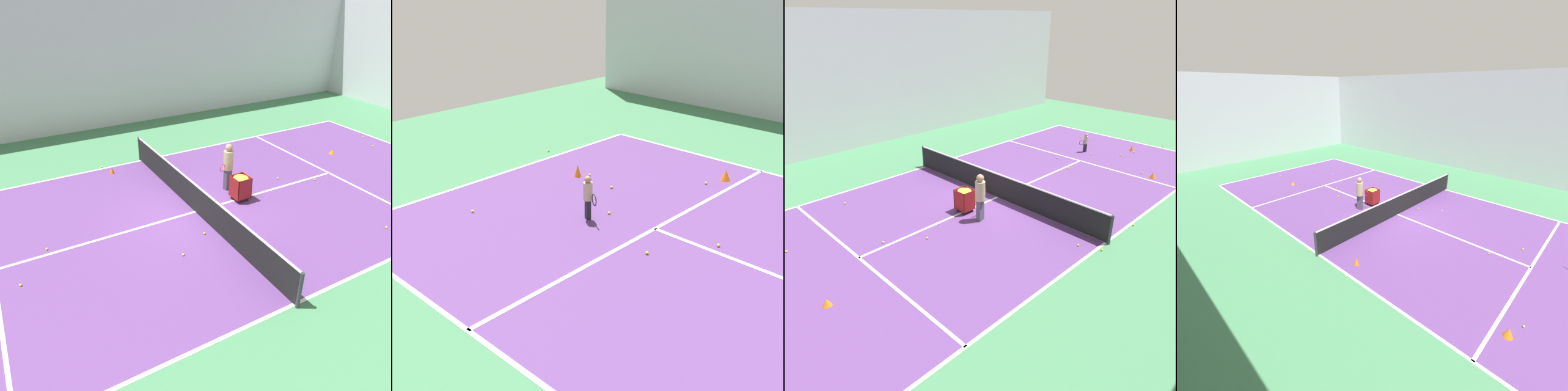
# 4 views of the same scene
# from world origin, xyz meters

# --- Properties ---
(ground_plane) EXTENTS (37.86, 37.86, 0.00)m
(ground_plane) POSITION_xyz_m (0.00, 0.00, 0.00)
(ground_plane) COLOR #3D754C
(court_playing_area) EXTENTS (10.07, 23.33, 0.00)m
(court_playing_area) POSITION_xyz_m (0.00, 0.00, 0.00)
(court_playing_area) COLOR #563370
(court_playing_area) RESTS_ON ground
(line_baseline_far) EXTENTS (10.07, 0.10, 0.00)m
(line_baseline_far) POSITION_xyz_m (0.00, 11.67, 0.01)
(line_baseline_far) COLOR white
(line_baseline_far) RESTS_ON ground
(line_sideline_left) EXTENTS (0.10, 23.33, 0.00)m
(line_sideline_left) POSITION_xyz_m (-5.03, 0.00, 0.01)
(line_sideline_left) COLOR white
(line_sideline_left) RESTS_ON ground
(line_sideline_right) EXTENTS (0.10, 23.33, 0.00)m
(line_sideline_right) POSITION_xyz_m (5.03, 0.00, 0.01)
(line_sideline_right) COLOR white
(line_sideline_right) RESTS_ON ground
(line_service_near) EXTENTS (10.07, 0.10, 0.00)m
(line_service_near) POSITION_xyz_m (0.00, -6.42, 0.01)
(line_service_near) COLOR white
(line_service_near) RESTS_ON ground
(line_service_far) EXTENTS (10.07, 0.10, 0.00)m
(line_service_far) POSITION_xyz_m (0.00, 6.42, 0.01)
(line_service_far) COLOR white
(line_service_far) RESTS_ON ground
(line_centre_service) EXTENTS (0.10, 12.83, 0.00)m
(line_centre_service) POSITION_xyz_m (0.00, 0.00, 0.01)
(line_centre_service) COLOR white
(line_centre_service) RESTS_ON ground
(hall_enclosure_right) EXTENTS (0.15, 34.16, 7.34)m
(hall_enclosure_right) POSITION_xyz_m (10.37, 0.00, 3.67)
(hall_enclosure_right) COLOR silver
(hall_enclosure_right) RESTS_ON ground
(hall_enclosure_far) EXTENTS (20.60, 0.15, 7.34)m
(hall_enclosure_far) POSITION_xyz_m (0.00, 17.01, 3.67)
(hall_enclosure_far) COLOR silver
(hall_enclosure_far) RESTS_ON ground
(tennis_net) EXTENTS (10.37, 0.10, 1.08)m
(tennis_net) POSITION_xyz_m (0.00, 0.00, 0.56)
(tennis_net) COLOR #2D2D33
(tennis_net) RESTS_ON ground
(coach_at_net) EXTENTS (0.45, 0.71, 1.84)m
(coach_at_net) POSITION_xyz_m (-0.91, 1.91, 1.06)
(coach_at_net) COLOR #4C4C56
(coach_at_net) RESTS_ON ground
(ball_cart) EXTENTS (0.61, 0.59, 0.95)m
(ball_cart) POSITION_xyz_m (0.02, 1.85, 0.67)
(ball_cart) COLOR maroon
(ball_cart) RESTS_ON ground
(training_cone_1) EXTENTS (0.25, 0.25, 0.20)m
(training_cone_1) POSITION_xyz_m (-1.43, 8.10, 0.11)
(training_cone_1) COLOR orange
(training_cone_1) RESTS_ON ground
(training_cone_2) EXTENTS (0.20, 0.20, 0.30)m
(training_cone_2) POSITION_xyz_m (-4.40, -1.56, 0.15)
(training_cone_2) COLOR orange
(training_cone_2) RESTS_ON ground
(training_cone_3) EXTENTS (0.27, 0.27, 0.29)m
(training_cone_3) POSITION_xyz_m (-3.70, -6.79, 0.15)
(training_cone_3) COLOR orange
(training_cone_3) RESTS_ON ground
(tennis_ball_0) EXTENTS (0.07, 0.07, 0.07)m
(tennis_ball_0) POSITION_xyz_m (-5.16, -1.79, 0.04)
(tennis_ball_0) COLOR yellow
(tennis_ball_0) RESTS_ON ground
(tennis_ball_1) EXTENTS (0.07, 0.07, 0.07)m
(tennis_ball_1) POSITION_xyz_m (-2.18, 11.12, 0.04)
(tennis_ball_1) COLOR yellow
(tennis_ball_1) RESTS_ON ground
(tennis_ball_2) EXTENTS (0.07, 0.07, 0.07)m
(tennis_ball_2) POSITION_xyz_m (0.49, 0.39, 0.04)
(tennis_ball_2) COLOR yellow
(tennis_ball_2) RESTS_ON ground
(tennis_ball_3) EXTENTS (0.07, 0.07, 0.07)m
(tennis_ball_3) POSITION_xyz_m (-4.49, 0.84, 0.04)
(tennis_ball_3) COLOR yellow
(tennis_ball_3) RESTS_ON ground
(tennis_ball_4) EXTENTS (0.07, 0.07, 0.07)m
(tennis_ball_4) POSITION_xyz_m (-3.08, -7.02, 0.04)
(tennis_ball_4) COLOR yellow
(tennis_ball_4) RESTS_ON ground
(tennis_ball_5) EXTENTS (0.07, 0.07, 0.07)m
(tennis_ball_5) POSITION_xyz_m (-1.10, 10.53, 0.04)
(tennis_ball_5) COLOR yellow
(tennis_ball_5) RESTS_ON ground
(tennis_ball_7) EXTENTS (0.07, 0.07, 0.07)m
(tennis_ball_7) POSITION_xyz_m (1.94, 7.94, 0.04)
(tennis_ball_7) COLOR yellow
(tennis_ball_7) RESTS_ON ground
(tennis_ball_8) EXTENTS (0.07, 0.07, 0.07)m
(tennis_ball_8) POSITION_xyz_m (3.91, 4.93, 0.04)
(tennis_ball_8) COLOR yellow
(tennis_ball_8) RESTS_ON ground
(tennis_ball_11) EXTENTS (0.07, 0.07, 0.07)m
(tennis_ball_11) POSITION_xyz_m (0.23, 5.39, 0.04)
(tennis_ball_11) COLOR yellow
(tennis_ball_11) RESTS_ON ground
(tennis_ball_13) EXTENTS (0.07, 0.07, 0.07)m
(tennis_ball_13) POSITION_xyz_m (-0.60, 4.16, 0.04)
(tennis_ball_13) COLOR yellow
(tennis_ball_13) RESTS_ON ground
(tennis_ball_14) EXTENTS (0.07, 0.07, 0.07)m
(tennis_ball_14) POSITION_xyz_m (1.33, -0.42, 0.04)
(tennis_ball_14) COLOR yellow
(tennis_ball_14) RESTS_ON ground
(tennis_ball_15) EXTENTS (0.07, 0.07, 0.07)m
(tennis_ball_15) POSITION_xyz_m (1.04, -5.83, 0.04)
(tennis_ball_15) COLOR yellow
(tennis_ball_15) RESTS_ON ground
(tennis_ball_16) EXTENTS (0.07, 0.07, 0.07)m
(tennis_ball_16) POSITION_xyz_m (-0.25, -4.94, 0.04)
(tennis_ball_16) COLOR yellow
(tennis_ball_16) RESTS_ON ground
(tennis_ball_17) EXTENTS (0.07, 0.07, 0.07)m
(tennis_ball_17) POSITION_xyz_m (-5.19, 0.53, 0.04)
(tennis_ball_17) COLOR yellow
(tennis_ball_17) RESTS_ON ground
(tennis_ball_18) EXTENTS (0.07, 0.07, 0.07)m
(tennis_ball_18) POSITION_xyz_m (1.74, 10.13, 0.04)
(tennis_ball_18) COLOR yellow
(tennis_ball_18) RESTS_ON ground
(tennis_ball_19) EXTENTS (0.07, 0.07, 0.07)m
(tennis_ball_19) POSITION_xyz_m (1.97, -1.51, 0.04)
(tennis_ball_19) COLOR yellow
(tennis_ball_19) RESTS_ON ground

